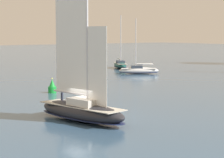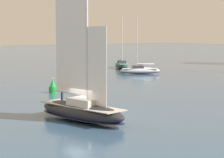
{
  "view_description": "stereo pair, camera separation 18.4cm",
  "coord_description": "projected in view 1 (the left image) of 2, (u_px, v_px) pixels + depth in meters",
  "views": [
    {
      "loc": [
        28.1,
        -18.37,
        6.85
      ],
      "look_at": [
        0.0,
        3.0,
        3.11
      ],
      "focal_mm": 70.0,
      "sensor_mm": 36.0,
      "label": 1
    },
    {
      "loc": [
        28.21,
        -18.23,
        6.85
      ],
      "look_at": [
        0.0,
        3.0,
        3.11
      ],
      "focal_mm": 70.0,
      "sensor_mm": 36.0,
      "label": 2
    }
  ],
  "objects": [
    {
      "name": "sailboat_main",
      "position": [
        81.0,
        108.0,
        33.91
      ],
      "size": [
        9.25,
        3.92,
        12.32
      ],
      "color": "#232328",
      "rests_on": "ground"
    },
    {
      "name": "channel_buoy",
      "position": [
        52.0,
        87.0,
        49.98
      ],
      "size": [
        0.94,
        0.94,
        1.73
      ],
      "color": "green",
      "rests_on": "ground"
    },
    {
      "name": "sailboat_moored_outer_mooring",
      "position": [
        139.0,
        70.0,
        72.92
      ],
      "size": [
        5.46,
        6.57,
        9.27
      ],
      "color": "silver",
      "rests_on": "ground"
    },
    {
      "name": "sailboat_moored_near_marina",
      "position": [
        120.0,
        65.0,
        84.45
      ],
      "size": [
        7.52,
        5.32,
        10.2
      ],
      "color": "#194C47",
      "rests_on": "ground"
    },
    {
      "name": "ground_plane",
      "position": [
        81.0,
        121.0,
        34.02
      ],
      "size": [
        400.0,
        400.0,
        0.0
      ],
      "primitive_type": "plane",
      "color": "#385675"
    }
  ]
}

